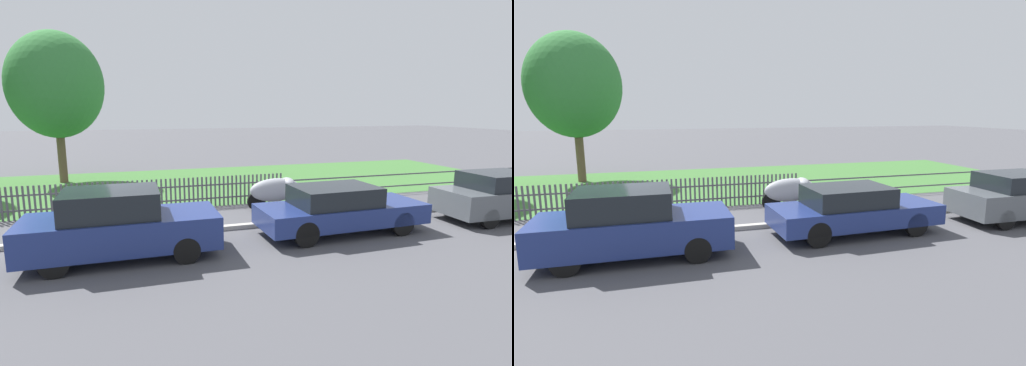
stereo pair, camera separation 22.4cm
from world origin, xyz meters
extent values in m
plane|color=#4C4C51|center=(0.00, 0.00, 0.00)|extent=(120.00, 120.00, 0.00)
cube|color=#B2ADA3|center=(0.00, 0.10, 0.06)|extent=(36.64, 0.20, 0.12)
cube|color=#3D7033|center=(0.00, 7.41, 0.01)|extent=(36.64, 9.07, 0.01)
cube|color=#4C4C51|center=(0.00, 2.90, 0.29)|extent=(36.64, 0.03, 0.05)
cube|color=#4C4C51|center=(0.00, 2.90, 0.76)|extent=(36.64, 0.03, 0.05)
cube|color=#4C4C51|center=(-2.92, 2.87, 0.52)|extent=(0.06, 0.03, 1.05)
cube|color=#4C4C51|center=(-2.77, 2.87, 0.52)|extent=(0.06, 0.03, 1.05)
cube|color=#4C4C51|center=(-2.62, 2.87, 0.52)|extent=(0.06, 0.03, 1.05)
cube|color=#4C4C51|center=(-2.47, 2.87, 0.52)|extent=(0.06, 0.03, 1.05)
cube|color=#4C4C51|center=(-2.32, 2.87, 0.52)|extent=(0.06, 0.03, 1.05)
cube|color=#4C4C51|center=(-2.17, 2.87, 0.52)|extent=(0.06, 0.03, 1.05)
cube|color=#4C4C51|center=(-2.02, 2.87, 0.52)|extent=(0.06, 0.03, 1.05)
cube|color=#4C4C51|center=(-1.87, 2.87, 0.52)|extent=(0.06, 0.03, 1.05)
cube|color=#4C4C51|center=(-1.72, 2.87, 0.52)|extent=(0.06, 0.03, 1.05)
cube|color=#4C4C51|center=(-1.57, 2.87, 0.52)|extent=(0.06, 0.03, 1.05)
cube|color=#4C4C51|center=(-1.42, 2.87, 0.52)|extent=(0.06, 0.03, 1.05)
cube|color=#4C4C51|center=(-1.27, 2.87, 0.52)|extent=(0.06, 0.03, 1.05)
cube|color=#4C4C51|center=(-1.12, 2.87, 0.52)|extent=(0.06, 0.03, 1.05)
cube|color=#4C4C51|center=(-0.97, 2.87, 0.52)|extent=(0.06, 0.03, 1.05)
cube|color=#4C4C51|center=(-0.82, 2.87, 0.52)|extent=(0.06, 0.03, 1.05)
cube|color=#4C4C51|center=(-0.67, 2.87, 0.52)|extent=(0.06, 0.03, 1.05)
cube|color=#4C4C51|center=(-0.52, 2.87, 0.52)|extent=(0.06, 0.03, 1.05)
cube|color=#4C4C51|center=(-0.37, 2.87, 0.52)|extent=(0.06, 0.03, 1.05)
cube|color=#4C4C51|center=(-0.22, 2.87, 0.52)|extent=(0.06, 0.03, 1.05)
cube|color=#4C4C51|center=(-0.07, 2.87, 0.52)|extent=(0.06, 0.03, 1.05)
cube|color=#4C4C51|center=(0.07, 2.87, 0.52)|extent=(0.06, 0.03, 1.05)
cube|color=#4C4C51|center=(0.22, 2.87, 0.52)|extent=(0.06, 0.03, 1.05)
cube|color=#4C4C51|center=(0.37, 2.87, 0.52)|extent=(0.06, 0.03, 1.05)
cube|color=#4C4C51|center=(0.52, 2.87, 0.52)|extent=(0.06, 0.03, 1.05)
cube|color=#4C4C51|center=(0.67, 2.87, 0.52)|extent=(0.06, 0.03, 1.05)
cube|color=#4C4C51|center=(0.82, 2.87, 0.52)|extent=(0.06, 0.03, 1.05)
cube|color=#4C4C51|center=(0.97, 2.87, 0.52)|extent=(0.06, 0.03, 1.05)
cube|color=#4C4C51|center=(1.12, 2.87, 0.52)|extent=(0.06, 0.03, 1.05)
cube|color=#4C4C51|center=(1.27, 2.87, 0.52)|extent=(0.06, 0.03, 1.05)
cube|color=#4C4C51|center=(1.42, 2.87, 0.52)|extent=(0.06, 0.03, 1.05)
cube|color=#4C4C51|center=(1.57, 2.87, 0.52)|extent=(0.06, 0.03, 1.05)
cube|color=#4C4C51|center=(1.72, 2.87, 0.52)|extent=(0.06, 0.03, 1.05)
cube|color=#4C4C51|center=(1.87, 2.87, 0.52)|extent=(0.06, 0.03, 1.05)
cube|color=#4C4C51|center=(2.02, 2.87, 0.52)|extent=(0.06, 0.03, 1.05)
cube|color=#4C4C51|center=(2.17, 2.87, 0.52)|extent=(0.06, 0.03, 1.05)
cube|color=#4C4C51|center=(2.32, 2.87, 0.52)|extent=(0.06, 0.03, 1.05)
cube|color=#4C4C51|center=(2.47, 2.87, 0.52)|extent=(0.06, 0.03, 1.05)
cube|color=#4C4C51|center=(2.62, 2.87, 0.52)|extent=(0.06, 0.03, 1.05)
cube|color=#4C4C51|center=(2.77, 2.87, 0.52)|extent=(0.06, 0.03, 1.05)
cube|color=#4C4C51|center=(2.92, 2.87, 0.52)|extent=(0.06, 0.03, 1.05)
cube|color=#4C4C51|center=(3.07, 2.87, 0.52)|extent=(0.06, 0.03, 1.05)
cube|color=#4C4C51|center=(3.22, 2.87, 0.52)|extent=(0.06, 0.03, 1.05)
cube|color=#4C4C51|center=(3.37, 2.87, 0.52)|extent=(0.06, 0.03, 1.05)
cube|color=#4C4C51|center=(3.52, 2.87, 0.52)|extent=(0.06, 0.03, 1.05)
cube|color=#4C4C51|center=(3.67, 2.87, 0.52)|extent=(0.06, 0.03, 1.05)
cube|color=#4C4C51|center=(3.82, 2.87, 0.52)|extent=(0.06, 0.03, 1.05)
cube|color=#4C4C51|center=(3.97, 2.87, 0.52)|extent=(0.06, 0.03, 1.05)
cube|color=#4C4C51|center=(4.12, 2.87, 0.52)|extent=(0.06, 0.03, 1.05)
cube|color=#4C4C51|center=(4.27, 2.87, 0.52)|extent=(0.06, 0.03, 1.05)
cube|color=#4C4C51|center=(4.42, 2.87, 0.52)|extent=(0.06, 0.03, 1.05)
cube|color=#4C4C51|center=(4.57, 2.87, 0.52)|extent=(0.06, 0.03, 1.05)
cube|color=#4C4C51|center=(4.72, 2.87, 0.52)|extent=(0.06, 0.03, 1.05)
cube|color=#4C4C51|center=(4.87, 2.87, 0.52)|extent=(0.06, 0.03, 1.05)
cube|color=#4C4C51|center=(5.02, 2.87, 0.52)|extent=(0.06, 0.03, 1.05)
cube|color=#4C4C51|center=(5.17, 2.87, 0.52)|extent=(0.06, 0.03, 1.05)
cube|color=#4C4C51|center=(5.31, 2.87, 0.52)|extent=(0.06, 0.03, 1.05)
cube|color=#4C4C51|center=(5.46, 2.87, 0.52)|extent=(0.06, 0.03, 1.05)
cube|color=#4C4C51|center=(5.61, 2.87, 0.52)|extent=(0.06, 0.03, 1.05)
cube|color=#4C4C51|center=(5.76, 2.87, 0.52)|extent=(0.06, 0.03, 1.05)
cube|color=#4C4C51|center=(5.91, 2.87, 0.52)|extent=(0.06, 0.03, 1.05)
cube|color=navy|center=(0.58, -1.28, 0.61)|extent=(4.22, 1.71, 0.73)
cube|color=black|center=(0.37, -1.28, 1.27)|extent=(2.03, 1.54, 0.59)
cylinder|color=black|center=(1.89, -0.50, 0.29)|extent=(0.59, 0.14, 0.59)
cylinder|color=black|center=(1.88, -2.06, 0.29)|extent=(0.59, 0.14, 0.59)
cylinder|color=black|center=(-0.73, -0.49, 0.29)|extent=(0.59, 0.14, 0.59)
cylinder|color=black|center=(-0.73, -2.05, 0.29)|extent=(0.59, 0.14, 0.59)
cube|color=navy|center=(6.16, -1.06, 0.53)|extent=(4.57, 1.84, 0.52)
cube|color=black|center=(5.93, -1.06, 1.05)|extent=(2.22, 1.60, 0.50)
cylinder|color=black|center=(7.54, -0.23, 0.32)|extent=(0.64, 0.16, 0.64)
cylinder|color=black|center=(7.59, -1.80, 0.32)|extent=(0.64, 0.16, 0.64)
cylinder|color=black|center=(4.74, -0.32, 0.32)|extent=(0.64, 0.16, 0.64)
cylinder|color=black|center=(4.78, -1.88, 0.32)|extent=(0.64, 0.16, 0.64)
cube|color=#51565B|center=(11.60, -1.24, 0.60)|extent=(4.12, 1.76, 0.71)
cube|color=black|center=(11.39, -1.24, 1.20)|extent=(1.99, 1.55, 0.48)
cylinder|color=black|center=(12.88, -0.50, 0.29)|extent=(0.58, 0.15, 0.57)
cylinder|color=black|center=(10.35, -0.45, 0.29)|extent=(0.58, 0.15, 0.57)
cylinder|color=black|center=(10.32, -1.99, 0.29)|extent=(0.58, 0.15, 0.57)
cylinder|color=black|center=(6.09, 2.02, 0.31)|extent=(0.62, 0.13, 0.62)
cylinder|color=black|center=(4.71, 1.95, 0.31)|extent=(0.62, 0.13, 0.62)
ellipsoid|color=#9EA0A8|center=(5.40, 1.99, 0.64)|extent=(1.86, 0.68, 0.78)
ellipsoid|color=#9EA0A8|center=(5.83, 2.01, 0.85)|extent=(0.46, 0.77, 0.36)
cylinder|color=brown|center=(-2.18, 9.47, 1.54)|extent=(0.36, 0.36, 3.07)
ellipsoid|color=#337A38|center=(-2.18, 9.47, 4.34)|extent=(4.02, 4.02, 4.62)
camera|label=1|loc=(0.87, -10.33, 3.29)|focal=28.00mm
camera|label=2|loc=(1.08, -10.39, 3.29)|focal=28.00mm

